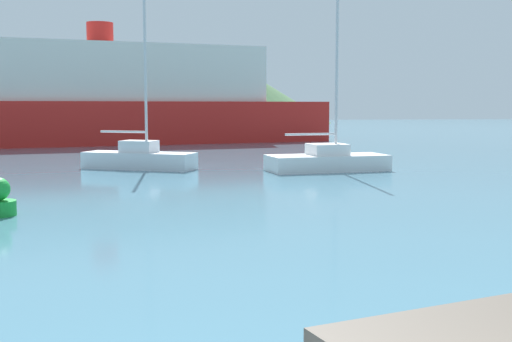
% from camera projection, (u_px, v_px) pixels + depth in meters
% --- Properties ---
extents(sailboat_inner, '(5.16, 3.42, 8.49)m').
position_uv_depth(sailboat_inner, '(139.00, 157.00, 28.29)').
color(sailboat_inner, silver).
rests_on(sailboat_inner, ground_plane).
extents(sailboat_middle, '(5.39, 2.82, 8.65)m').
position_uv_depth(sailboat_middle, '(327.00, 160.00, 27.52)').
color(sailboat_middle, white).
rests_on(sailboat_middle, ground_plane).
extents(ferry_distant, '(34.55, 15.57, 8.80)m').
position_uv_depth(ferry_distant, '(102.00, 100.00, 47.24)').
color(ferry_distant, red).
rests_on(ferry_distant, ground_plane).
extents(hill_west, '(31.13, 31.13, 6.60)m').
position_uv_depth(hill_west, '(57.00, 102.00, 98.37)').
color(hill_west, '#4C6647').
rests_on(hill_west, ground_plane).
extents(hill_central, '(30.42, 30.42, 9.22)m').
position_uv_depth(hill_central, '(235.00, 94.00, 101.13)').
color(hill_central, '#476B42').
rests_on(hill_central, ground_plane).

